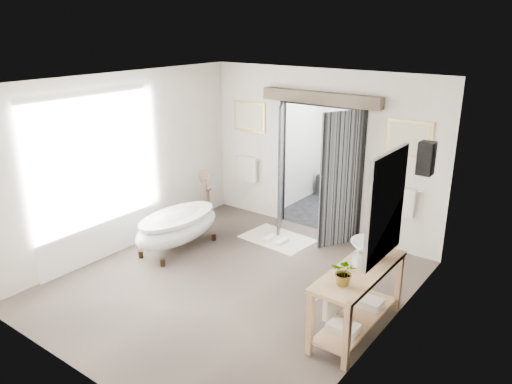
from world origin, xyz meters
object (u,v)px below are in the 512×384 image
clawfoot_tub (178,226)px  vanity (356,294)px  basin (372,248)px  rug (277,239)px

clawfoot_tub → vanity: (3.41, -0.38, 0.10)m
vanity → basin: 0.62m
basin → vanity: bearing=-68.2°
vanity → clawfoot_tub: bearing=173.6°
clawfoot_tub → rug: clawfoot_tub is taller
vanity → rug: size_ratio=1.33×
clawfoot_tub → rug: 1.77m
vanity → basin: basin is taller
vanity → rug: 2.90m
clawfoot_tub → rug: (1.12, 1.31, -0.40)m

